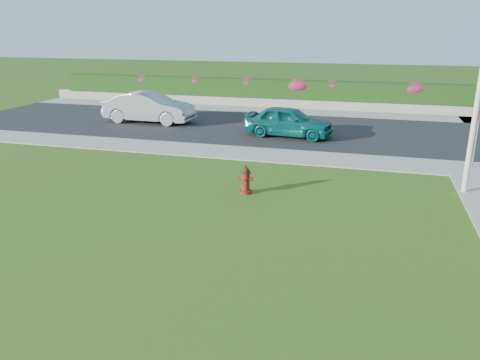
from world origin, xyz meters
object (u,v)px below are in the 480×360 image
(sedan_silver, at_px, (149,107))
(utility_pole, at_px, (480,88))
(fire_hydrant, at_px, (245,180))
(sedan_teal, at_px, (289,121))
(stop_sign, at_px, (479,122))

(sedan_silver, bearing_deg, utility_pole, -116.92)
(fire_hydrant, xyz_separation_m, sedan_silver, (-7.64, 9.21, 0.41))
(sedan_teal, bearing_deg, stop_sign, -107.57)
(sedan_teal, bearing_deg, utility_pole, -127.30)
(fire_hydrant, relative_size, utility_pole, 0.14)
(utility_pole, distance_m, stop_sign, 3.36)
(fire_hydrant, distance_m, stop_sign, 8.60)
(fire_hydrant, xyz_separation_m, sedan_teal, (-0.08, 7.87, 0.31))
(stop_sign, bearing_deg, utility_pole, -114.06)
(fire_hydrant, xyz_separation_m, stop_sign, (7.07, 4.73, 1.25))
(fire_hydrant, bearing_deg, utility_pole, 13.89)
(sedan_teal, xyz_separation_m, sedan_silver, (-7.56, 1.35, 0.10))
(fire_hydrant, height_order, sedan_silver, sedan_silver)
(sedan_teal, bearing_deg, sedan_silver, 86.01)
(fire_hydrant, distance_m, sedan_silver, 11.98)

